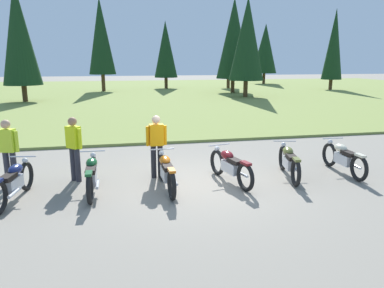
{
  "coord_description": "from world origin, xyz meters",
  "views": [
    {
      "loc": [
        -1.9,
        -8.43,
        3.04
      ],
      "look_at": [
        0.0,
        0.6,
        0.9
      ],
      "focal_mm": 33.56,
      "sensor_mm": 36.0,
      "label": 1
    }
  ],
  "objects": [
    {
      "name": "rider_with_back_turned",
      "position": [
        -0.92,
        0.73,
        0.95
      ],
      "size": [
        0.55,
        0.24,
        1.67
      ],
      "color": "black",
      "rests_on": "ground"
    },
    {
      "name": "ground_plane",
      "position": [
        0.0,
        0.0,
        0.0
      ],
      "size": [
        140.0,
        140.0,
        0.0
      ],
      "primitive_type": "plane",
      "color": "gray"
    },
    {
      "name": "grass_moorland",
      "position": [
        0.0,
        26.59,
        0.05
      ],
      "size": [
        80.0,
        44.0,
        0.1
      ],
      "primitive_type": "cube",
      "color": "olive",
      "rests_on": "ground"
    },
    {
      "name": "motorcycle_maroon",
      "position": [
        0.86,
        -0.05,
        0.44
      ],
      "size": [
        0.73,
        2.07,
        0.88
      ],
      "color": "black",
      "rests_on": "ground"
    },
    {
      "name": "rider_checking_bike",
      "position": [
        -4.54,
        0.79,
        0.95
      ],
      "size": [
        0.53,
        0.31,
        1.67
      ],
      "color": "#2D2D38",
      "rests_on": "ground"
    },
    {
      "name": "rider_in_hivis_vest",
      "position": [
        -3.01,
        0.87,
        0.95
      ],
      "size": [
        0.42,
        0.41,
        1.67
      ],
      "color": "#2D2D38",
      "rests_on": "ground"
    },
    {
      "name": "motorcycle_british_green",
      "position": [
        -2.55,
        -0.09,
        0.44
      ],
      "size": [
        0.62,
        2.1,
        0.88
      ],
      "color": "black",
      "rests_on": "ground"
    },
    {
      "name": "motorcycle_cream",
      "position": [
        4.15,
        0.04,
        0.44
      ],
      "size": [
        0.62,
        2.1,
        0.88
      ],
      "color": "black",
      "rests_on": "ground"
    },
    {
      "name": "forest_treeline",
      "position": [
        -2.92,
        29.13,
        4.71
      ],
      "size": [
        44.31,
        21.75,
        9.03
      ],
      "color": "#47331E",
      "rests_on": "ground"
    },
    {
      "name": "motorcycle_navy",
      "position": [
        -4.21,
        -0.27,
        0.44
      ],
      "size": [
        0.62,
        2.09,
        0.88
      ],
      "color": "black",
      "rests_on": "ground"
    },
    {
      "name": "motorcycle_olive",
      "position": [
        2.51,
        0.01,
        0.44
      ],
      "size": [
        0.73,
        2.07,
        0.88
      ],
      "color": "black",
      "rests_on": "ground"
    },
    {
      "name": "motorcycle_orange",
      "position": [
        -0.81,
        -0.23,
        0.44
      ],
      "size": [
        0.62,
        2.1,
        0.88
      ],
      "color": "black",
      "rests_on": "ground"
    }
  ]
}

